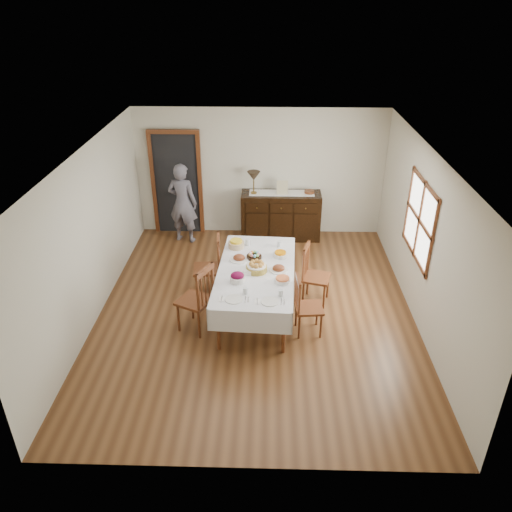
{
  "coord_description": "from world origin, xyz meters",
  "views": [
    {
      "loc": [
        0.19,
        -6.67,
        4.62
      ],
      "look_at": [
        0.0,
        0.1,
        0.95
      ],
      "focal_mm": 35.0,
      "sensor_mm": 36.0,
      "label": 1
    }
  ],
  "objects_px": {
    "chair_left_near": "(198,298)",
    "person": "(182,201)",
    "dining_table": "(256,274)",
    "chair_left_far": "(210,266)",
    "chair_right_far": "(313,274)",
    "sideboard": "(281,216)",
    "chair_right_near": "(306,305)",
    "table_lamp": "(254,177)"
  },
  "relations": [
    {
      "from": "sideboard",
      "to": "dining_table",
      "type": "bearing_deg",
      "value": -98.84
    },
    {
      "from": "chair_left_far",
      "to": "person",
      "type": "xyz_separation_m",
      "value": [
        -0.76,
        2.02,
        0.33
      ]
    },
    {
      "from": "chair_right_far",
      "to": "person",
      "type": "bearing_deg",
      "value": 64.05
    },
    {
      "from": "dining_table",
      "to": "person",
      "type": "distance_m",
      "value": 2.98
    },
    {
      "from": "chair_left_far",
      "to": "chair_right_far",
      "type": "height_order",
      "value": "chair_left_far"
    },
    {
      "from": "dining_table",
      "to": "chair_left_far",
      "type": "relative_size",
      "value": 2.19
    },
    {
      "from": "chair_right_near",
      "to": "sideboard",
      "type": "xyz_separation_m",
      "value": [
        -0.32,
        3.25,
        -0.0
      ]
    },
    {
      "from": "dining_table",
      "to": "person",
      "type": "relative_size",
      "value": 1.35
    },
    {
      "from": "person",
      "to": "chair_left_near",
      "type": "bearing_deg",
      "value": 116.12
    },
    {
      "from": "dining_table",
      "to": "sideboard",
      "type": "distance_m",
      "value": 2.79
    },
    {
      "from": "chair_right_near",
      "to": "table_lamp",
      "type": "bearing_deg",
      "value": 9.6
    },
    {
      "from": "sideboard",
      "to": "table_lamp",
      "type": "xyz_separation_m",
      "value": [
        -0.55,
        -0.01,
        0.83
      ]
    },
    {
      "from": "sideboard",
      "to": "person",
      "type": "distance_m",
      "value": 2.01
    },
    {
      "from": "dining_table",
      "to": "chair_right_near",
      "type": "xyz_separation_m",
      "value": [
        0.75,
        -0.5,
        -0.21
      ]
    },
    {
      "from": "chair_left_near",
      "to": "sideboard",
      "type": "xyz_separation_m",
      "value": [
        1.28,
        3.23,
        -0.08
      ]
    },
    {
      "from": "table_lamp",
      "to": "chair_right_far",
      "type": "bearing_deg",
      "value": -66.31
    },
    {
      "from": "chair_left_near",
      "to": "sideboard",
      "type": "height_order",
      "value": "chair_left_near"
    },
    {
      "from": "chair_right_far",
      "to": "dining_table",
      "type": "bearing_deg",
      "value": 126.74
    },
    {
      "from": "chair_right_far",
      "to": "person",
      "type": "height_order",
      "value": "person"
    },
    {
      "from": "chair_right_far",
      "to": "sideboard",
      "type": "relative_size",
      "value": 0.63
    },
    {
      "from": "chair_left_near",
      "to": "sideboard",
      "type": "relative_size",
      "value": 0.69
    },
    {
      "from": "sideboard",
      "to": "chair_left_near",
      "type": "bearing_deg",
      "value": -111.64
    },
    {
      "from": "person",
      "to": "table_lamp",
      "type": "height_order",
      "value": "person"
    },
    {
      "from": "chair_left_near",
      "to": "chair_right_far",
      "type": "distance_m",
      "value": 1.96
    },
    {
      "from": "dining_table",
      "to": "chair_left_near",
      "type": "relative_size",
      "value": 2.13
    },
    {
      "from": "sideboard",
      "to": "person",
      "type": "relative_size",
      "value": 0.92
    },
    {
      "from": "chair_left_far",
      "to": "sideboard",
      "type": "xyz_separation_m",
      "value": [
        1.2,
        2.22,
        -0.06
      ]
    },
    {
      "from": "chair_left_far",
      "to": "chair_left_near",
      "type": "bearing_deg",
      "value": -9.81
    },
    {
      "from": "sideboard",
      "to": "chair_right_far",
      "type": "bearing_deg",
      "value": -78.38
    },
    {
      "from": "chair_right_near",
      "to": "person",
      "type": "relative_size",
      "value": 0.55
    },
    {
      "from": "chair_left_far",
      "to": "sideboard",
      "type": "height_order",
      "value": "chair_left_far"
    },
    {
      "from": "chair_left_far",
      "to": "person",
      "type": "distance_m",
      "value": 2.18
    },
    {
      "from": "dining_table",
      "to": "chair_right_near",
      "type": "height_order",
      "value": "chair_right_near"
    },
    {
      "from": "chair_left_far",
      "to": "dining_table",
      "type": "bearing_deg",
      "value": 50.46
    },
    {
      "from": "chair_left_near",
      "to": "person",
      "type": "distance_m",
      "value": 3.12
    },
    {
      "from": "chair_right_far",
      "to": "sideboard",
      "type": "distance_m",
      "value": 2.45
    },
    {
      "from": "chair_left_far",
      "to": "table_lamp",
      "type": "distance_m",
      "value": 2.43
    },
    {
      "from": "dining_table",
      "to": "chair_right_near",
      "type": "distance_m",
      "value": 0.93
    },
    {
      "from": "chair_left_near",
      "to": "person",
      "type": "relative_size",
      "value": 0.63
    },
    {
      "from": "chair_left_far",
      "to": "chair_right_far",
      "type": "relative_size",
      "value": 1.05
    },
    {
      "from": "dining_table",
      "to": "chair_left_far",
      "type": "bearing_deg",
      "value": 148.68
    },
    {
      "from": "chair_left_far",
      "to": "chair_right_far",
      "type": "distance_m",
      "value": 1.7
    }
  ]
}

